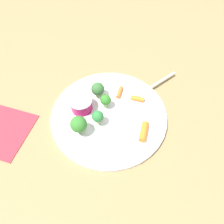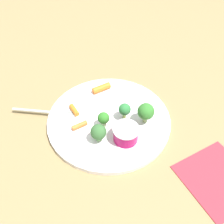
# 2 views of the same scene
# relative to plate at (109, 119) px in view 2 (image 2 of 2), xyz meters

# --- Properties ---
(ground_plane) EXTENTS (2.40, 2.40, 0.00)m
(ground_plane) POSITION_rel_plate_xyz_m (0.00, 0.00, -0.01)
(ground_plane) COLOR olive
(plate) EXTENTS (0.31, 0.31, 0.01)m
(plate) POSITION_rel_plate_xyz_m (0.00, 0.00, 0.00)
(plate) COLOR white
(plate) RESTS_ON ground_plane
(sauce_cup) EXTENTS (0.06, 0.06, 0.04)m
(sauce_cup) POSITION_rel_plate_xyz_m (0.07, -0.03, 0.02)
(sauce_cup) COLOR #9B0746
(sauce_cup) RESTS_ON plate
(broccoli_floret_0) EXTENTS (0.03, 0.03, 0.04)m
(broccoli_floret_0) POSITION_rel_plate_xyz_m (0.01, -0.03, 0.03)
(broccoli_floret_0) COLOR #86AE74
(broccoli_floret_0) RESTS_ON plate
(broccoli_floret_1) EXTENTS (0.03, 0.03, 0.05)m
(broccoli_floret_1) POSITION_rel_plate_xyz_m (0.03, 0.02, 0.04)
(broccoli_floret_1) COLOR #96B656
(broccoli_floret_1) RESTS_ON plate
(broccoli_floret_2) EXTENTS (0.04, 0.04, 0.06)m
(broccoli_floret_2) POSITION_rel_plate_xyz_m (0.08, 0.05, 0.04)
(broccoli_floret_2) COLOR #95AE64
(broccoli_floret_2) RESTS_ON plate
(broccoli_floret_3) EXTENTS (0.04, 0.04, 0.05)m
(broccoli_floret_3) POSITION_rel_plate_xyz_m (0.02, -0.07, 0.03)
(broccoli_floret_3) COLOR #80BF69
(broccoli_floret_3) RESTS_ON plate
(carrot_stick_0) EXTENTS (0.03, 0.04, 0.01)m
(carrot_stick_0) POSITION_rel_plate_xyz_m (-0.04, -0.07, 0.01)
(carrot_stick_0) COLOR orange
(carrot_stick_0) RESTS_ON plate
(carrot_stick_1) EXTENTS (0.04, 0.06, 0.02)m
(carrot_stick_1) POSITION_rel_plate_xyz_m (-0.08, 0.07, 0.01)
(carrot_stick_1) COLOR orange
(carrot_stick_1) RESTS_ON plate
(carrot_stick_2) EXTENTS (0.04, 0.03, 0.01)m
(carrot_stick_2) POSITION_rel_plate_xyz_m (-0.08, -0.04, 0.01)
(carrot_stick_2) COLOR orange
(carrot_stick_2) RESTS_ON plate
(fork) EXTENTS (0.15, 0.10, 0.00)m
(fork) POSITION_rel_plate_xyz_m (-0.14, -0.09, 0.01)
(fork) COLOR #B4BAB4
(fork) RESTS_ON plate
(napkin) EXTENTS (0.19, 0.19, 0.00)m
(napkin) POSITION_rel_plate_xyz_m (0.28, 0.01, -0.00)
(napkin) COLOR #B22D3A
(napkin) RESTS_ON ground_plane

